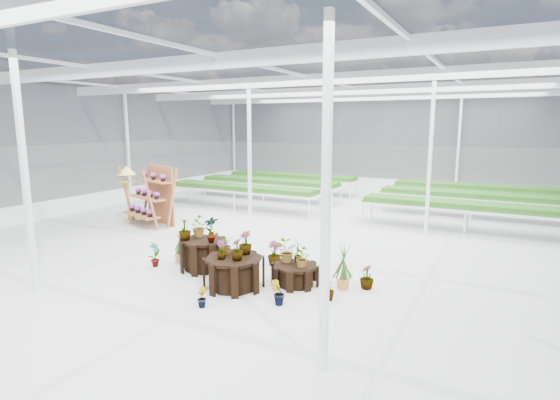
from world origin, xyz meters
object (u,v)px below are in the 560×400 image
at_px(plinth_tall, 203,255).
at_px(plinth_mid, 234,272).
at_px(plinth_low, 295,275).
at_px(shelf_rack, 149,196).
at_px(bird_table, 128,194).

height_order(plinth_tall, plinth_mid, plinth_tall).
distance_m(plinth_low, shelf_rack, 6.99).
xyz_separation_m(plinth_low, shelf_rack, (-6.43, 2.64, 0.73)).
distance_m(shelf_rack, bird_table, 0.96).
distance_m(plinth_low, bird_table, 7.89).
distance_m(plinth_tall, plinth_mid, 1.34).
bearing_deg(plinth_mid, bird_table, 152.11).
distance_m(plinth_mid, shelf_rack, 6.41).
xyz_separation_m(plinth_mid, bird_table, (-6.39, 3.38, 0.62)).
relative_size(plinth_mid, bird_table, 0.63).
relative_size(plinth_low, bird_table, 0.50).
bearing_deg(plinth_tall, plinth_low, 2.60).
height_order(plinth_mid, shelf_rack, shelf_rack).
xyz_separation_m(plinth_tall, plinth_low, (2.20, 0.10, -0.13)).
height_order(plinth_tall, plinth_low, plinth_tall).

